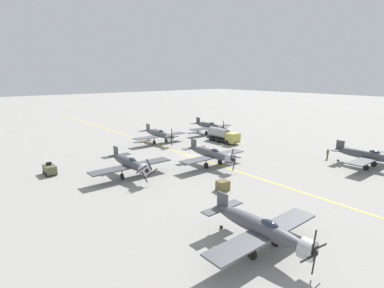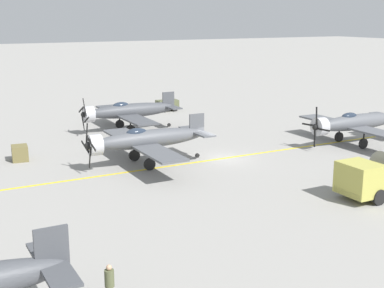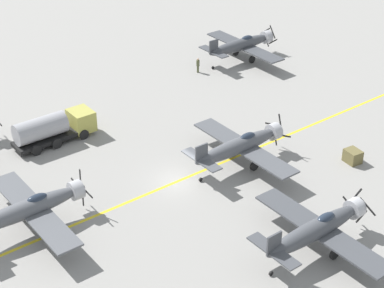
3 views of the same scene
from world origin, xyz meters
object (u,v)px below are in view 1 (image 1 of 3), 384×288
at_px(tow_tractor, 50,169).
at_px(supply_crate_by_tanker, 223,185).
at_px(airplane_near_left, 210,126).
at_px(fuel_tanker, 223,135).
at_px(airplane_near_center, 159,134).
at_px(airplane_mid_center, 212,154).
at_px(ground_crew_walking, 328,153).
at_px(airplane_far_left, 369,156).
at_px(airplane_mid_right, 130,163).
at_px(airplane_far_right, 262,228).

height_order(tow_tractor, supply_crate_by_tanker, tow_tractor).
xyz_separation_m(airplane_near_left, supply_crate_by_tanker, (24.00, 28.44, -1.40)).
bearing_deg(airplane_near_left, fuel_tanker, 65.05).
height_order(airplane_near_center, supply_crate_by_tanker, airplane_near_center).
relative_size(airplane_near_left, airplane_mid_center, 1.00).
bearing_deg(airplane_mid_center, ground_crew_walking, 140.71).
bearing_deg(ground_crew_walking, tow_tractor, -28.51).
xyz_separation_m(airplane_mid_center, fuel_tanker, (-13.92, -11.39, -0.50)).
distance_m(airplane_near_left, airplane_near_center, 15.46).
relative_size(airplane_far_left, airplane_mid_right, 1.00).
distance_m(airplane_near_left, airplane_mid_center, 27.00).
bearing_deg(supply_crate_by_tanker, ground_crew_walking, 177.27).
distance_m(airplane_mid_right, tow_tractor, 12.13).
height_order(airplane_far_right, tow_tractor, airplane_far_right).
distance_m(airplane_far_right, supply_crate_by_tanker, 13.54).
xyz_separation_m(airplane_mid_right, airplane_mid_center, (-12.49, 3.48, 0.00)).
distance_m(airplane_far_left, supply_crate_by_tanker, 25.36).
distance_m(airplane_near_center, fuel_tanker, 13.70).
height_order(airplane_far_right, fuel_tanker, airplane_far_right).
bearing_deg(airplane_far_right, airplane_near_center, -112.00).
distance_m(fuel_tanker, tow_tractor, 35.02).
bearing_deg(tow_tractor, airplane_far_right, 104.28).
xyz_separation_m(airplane_far_left, tow_tractor, (39.28, -28.10, -1.22)).
bearing_deg(tow_tractor, fuel_tanker, 179.10).
relative_size(ground_crew_walking, supply_crate_by_tanker, 1.21).
xyz_separation_m(airplane_far_left, fuel_tanker, (4.27, -27.55, -0.50)).
height_order(airplane_near_left, fuel_tanker, airplane_near_left).
xyz_separation_m(airplane_far_right, fuel_tanker, (-26.91, -31.24, -0.50)).
distance_m(airplane_mid_right, airplane_mid_center, 12.96).
xyz_separation_m(airplane_mid_center, airplane_near_center, (-2.65, -19.17, -0.00)).
relative_size(airplane_far_right, tow_tractor, 4.62).
bearing_deg(fuel_tanker, ground_crew_walking, 102.32).
height_order(airplane_mid_right, airplane_mid_center, airplane_mid_center).
height_order(tow_tractor, ground_crew_walking, tow_tractor).
xyz_separation_m(airplane_far_right, tow_tractor, (8.09, -31.79, -1.22)).
height_order(airplane_mid_right, fuel_tanker, airplane_mid_right).
bearing_deg(ground_crew_walking, airplane_near_center, -61.11).
xyz_separation_m(airplane_near_left, fuel_tanker, (4.16, 8.66, -0.50)).
bearing_deg(airplane_mid_right, tow_tractor, -50.94).
relative_size(airplane_mid_right, airplane_near_center, 1.00).
height_order(airplane_mid_center, ground_crew_walking, airplane_mid_center).
bearing_deg(airplane_mid_center, airplane_near_left, -144.03).
bearing_deg(airplane_far_left, supply_crate_by_tanker, -27.63).
relative_size(airplane_mid_right, airplane_far_right, 1.00).
bearing_deg(airplane_mid_right, fuel_tanker, -169.67).
height_order(airplane_mid_right, airplane_far_right, airplane_far_right).
bearing_deg(ground_crew_walking, supply_crate_by_tanker, -2.73).
distance_m(tow_tractor, ground_crew_walking, 45.04).
distance_m(fuel_tanker, ground_crew_walking, 21.44).
height_order(airplane_near_center, ground_crew_walking, airplane_near_center).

